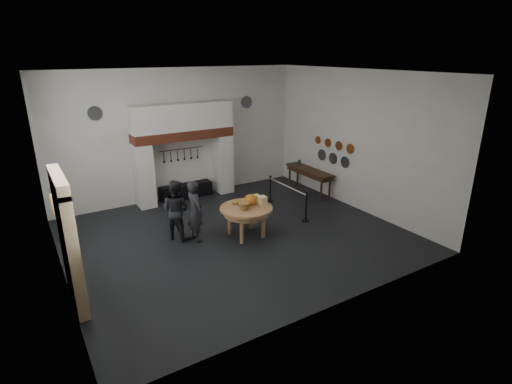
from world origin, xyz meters
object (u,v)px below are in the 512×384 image
visitor_far (176,210)px  visitor_near (195,211)px  work_table (246,208)px  barrier_post_far (270,189)px  barrier_post_near (306,208)px  iron_range (186,191)px  side_table (309,170)px

visitor_far → visitor_near: bearing=-170.5°
work_table → visitor_far: size_ratio=0.87×
barrier_post_far → work_table: bearing=-137.4°
visitor_far → barrier_post_near: size_ratio=1.90×
iron_range → barrier_post_near: 4.60m
barrier_post_near → barrier_post_far: size_ratio=1.00×
visitor_far → barrier_post_far: bearing=-110.3°
visitor_far → barrier_post_near: bearing=-139.6°
iron_range → work_table: (0.25, -3.88, 0.59)m
iron_range → visitor_near: size_ratio=1.09×
side_table → barrier_post_far: size_ratio=2.44×
barrier_post_near → iron_range: bearing=120.8°
visitor_near → barrier_post_far: (3.43, 1.44, -0.42)m
barrier_post_far → visitor_near: bearing=-157.3°
iron_range → barrier_post_far: bearing=-39.6°
work_table → visitor_near: size_ratio=0.85×
visitor_near → visitor_far: visitor_near is taller
iron_range → work_table: size_ratio=1.28×
visitor_far → side_table: size_ratio=0.78×
barrier_post_near → barrier_post_far: 2.00m
work_table → barrier_post_near: 2.14m
visitor_near → side_table: (5.18, 1.49, -0.00)m
barrier_post_far → barrier_post_near: bearing=-90.0°
barrier_post_far → side_table: bearing=1.6°
barrier_post_near → work_table: bearing=178.2°
work_table → side_table: size_ratio=0.67×
side_table → visitor_near: bearing=-164.0°
side_table → barrier_post_near: same height
iron_range → barrier_post_near: (2.35, -3.95, 0.20)m
side_table → barrier_post_near: 2.72m
iron_range → barrier_post_near: barrier_post_near is taller
visitor_near → barrier_post_far: 3.75m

